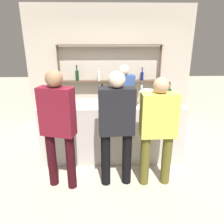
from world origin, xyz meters
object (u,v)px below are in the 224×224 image
object	(u,v)px
ice_bucket	(147,95)
server_behind_counter	(124,97)
counter_bottle_4	(102,97)
wine_glass	(159,95)
counter_bottle_5	(121,95)
counter_bottle_2	(141,96)
counter_bottle_3	(166,96)
customer_left	(58,123)
customer_right	(158,126)
counter_bottle_1	(136,97)
cork_jar	(132,96)
counter_bottle_0	(169,94)
customer_center	(117,123)

from	to	relation	value
ice_bucket	server_behind_counter	size ratio (longest dim) A/B	0.13
counter_bottle_4	wine_glass	size ratio (longest dim) A/B	2.73
counter_bottle_5	wine_glass	distance (m)	0.69
counter_bottle_2	counter_bottle_3	distance (m)	0.43
counter_bottle_5	ice_bucket	distance (m)	0.47
customer_left	customer_right	distance (m)	1.37
ice_bucket	customer_right	distance (m)	0.93
counter_bottle_4	customer_left	world-z (taller)	customer_left
counter_bottle_1	customer_left	size ratio (longest dim) A/B	0.22
cork_jar	server_behind_counter	xyz separation A→B (m)	(-0.10, 0.64, -0.18)
counter_bottle_3	counter_bottle_4	distance (m)	1.07
customer_left	cork_jar	bearing A→B (deg)	-33.57
ice_bucket	cork_jar	world-z (taller)	ice_bucket
counter_bottle_5	cork_jar	distance (m)	0.23
counter_bottle_0	cork_jar	xyz separation A→B (m)	(-0.64, 0.05, -0.05)
customer_right	ice_bucket	bearing A→B (deg)	-1.99
wine_glass	counter_bottle_0	bearing A→B (deg)	-19.45
customer_center	wine_glass	bearing A→B (deg)	-43.82
counter_bottle_2	ice_bucket	xyz separation A→B (m)	(0.14, 0.18, -0.04)
counter_bottle_5	counter_bottle_0	bearing A→B (deg)	1.72
counter_bottle_3	cork_jar	world-z (taller)	counter_bottle_3
counter_bottle_1	counter_bottle_2	xyz separation A→B (m)	(0.10, 0.05, -0.01)
counter_bottle_2	customer_left	xyz separation A→B (m)	(-1.24, -0.75, -0.15)
counter_bottle_3	customer_left	xyz separation A→B (m)	(-1.66, -0.78, -0.14)
counter_bottle_4	ice_bucket	xyz separation A→B (m)	(0.79, 0.21, -0.04)
customer_left	customer_right	xyz separation A→B (m)	(1.37, 0.02, -0.08)
wine_glass	customer_right	world-z (taller)	customer_right
counter_bottle_1	customer_right	xyz separation A→B (m)	(0.23, -0.67, -0.23)
server_behind_counter	counter_bottle_0	bearing A→B (deg)	34.89
ice_bucket	server_behind_counter	xyz separation A→B (m)	(-0.36, 0.68, -0.21)
counter_bottle_3	server_behind_counter	distance (m)	1.07
counter_bottle_0	counter_bottle_5	size ratio (longest dim) A/B	1.07
cork_jar	customer_center	size ratio (longest dim) A/B	0.09
counter_bottle_1	customer_center	distance (m)	0.76
counter_bottle_1	wine_glass	world-z (taller)	counter_bottle_1
counter_bottle_0	ice_bucket	xyz separation A→B (m)	(-0.37, 0.01, -0.03)
wine_glass	ice_bucket	world-z (taller)	ice_bucket
counter_bottle_3	cork_jar	distance (m)	0.58
server_behind_counter	counter_bottle_2	bearing A→B (deg)	2.40
counter_bottle_4	counter_bottle_5	bearing A→B (deg)	28.65
counter_bottle_1	counter_bottle_5	size ratio (longest dim) A/B	1.16
counter_bottle_0	wine_glass	world-z (taller)	counter_bottle_0
server_behind_counter	customer_center	bearing A→B (deg)	-20.16
counter_bottle_5	ice_bucket	bearing A→B (deg)	4.29
customer_center	counter_bottle_1	bearing A→B (deg)	-31.31
counter_bottle_1	server_behind_counter	size ratio (longest dim) A/B	0.24
counter_bottle_2	customer_left	distance (m)	1.45
counter_bottle_4	customer_center	xyz separation A→B (m)	(0.20, -0.69, -0.17)
counter_bottle_3	counter_bottle_5	world-z (taller)	counter_bottle_3
cork_jar	customer_right	distance (m)	1.00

